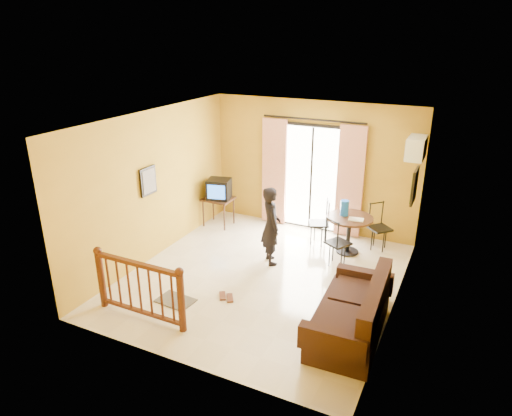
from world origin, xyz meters
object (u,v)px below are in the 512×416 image
at_px(coffee_table, 366,291).
at_px(sofa, 354,315).
at_px(standing_person, 271,226).
at_px(television, 219,189).
at_px(dining_table, 349,224).

bearing_deg(coffee_table, sofa, -89.39).
bearing_deg(standing_person, sofa, -166.68).
xyz_separation_m(television, standing_person, (1.75, -1.11, -0.11)).
bearing_deg(dining_table, television, 178.55).
distance_m(television, coffee_table, 4.19).
xyz_separation_m(television, dining_table, (2.95, -0.07, -0.27)).
height_order(coffee_table, sofa, sofa).
height_order(dining_table, standing_person, standing_person).
bearing_deg(dining_table, sofa, -73.26).
relative_size(coffee_table, sofa, 0.51).
xyz_separation_m(dining_table, sofa, (0.78, -2.58, -0.26)).
distance_m(dining_table, sofa, 2.71).
bearing_deg(dining_table, standing_person, -139.18).
relative_size(television, dining_table, 0.64).
xyz_separation_m(dining_table, coffee_table, (0.77, -1.78, -0.31)).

